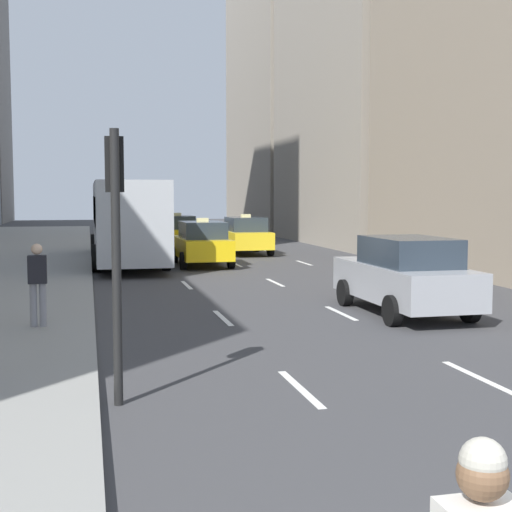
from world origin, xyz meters
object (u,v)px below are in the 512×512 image
object	(u,v)px
taxi_third	(245,235)
sedan_black_near	(405,275)
taxi_lead	(176,232)
traffic_light_pole	(115,221)
taxi_second	(202,243)
city_bus	(126,219)
pedestrian_far_walking	(38,281)

from	to	relation	value
taxi_third	sedan_black_near	world-z (taller)	taxi_third
taxi_lead	traffic_light_pole	size ratio (longest dim) A/B	1.22
taxi_third	taxi_second	bearing A→B (deg)	-119.45
traffic_light_pole	taxi_lead	bearing A→B (deg)	81.43
taxi_second	taxi_third	size ratio (longest dim) A/B	1.00
city_bus	traffic_light_pole	xyz separation A→B (m)	(-1.14, -19.79, 0.62)
sedan_black_near	traffic_light_pole	world-z (taller)	traffic_light_pole
taxi_third	traffic_light_pole	bearing A→B (deg)	-106.40
sedan_black_near	taxi_second	bearing A→B (deg)	102.83
taxi_third	traffic_light_pole	distance (m)	23.96
taxi_second	sedan_black_near	xyz separation A→B (m)	(2.80, -12.29, 0.03)
taxi_lead	city_bus	size ratio (longest dim) A/B	0.38
taxi_lead	taxi_third	bearing A→B (deg)	-49.37
taxi_third	city_bus	world-z (taller)	city_bus
taxi_second	taxi_third	distance (m)	5.70
taxi_lead	pedestrian_far_walking	xyz separation A→B (m)	(-5.29, -21.03, 0.19)
sedan_black_near	city_bus	xyz separation A→B (m)	(-5.61, 14.11, 0.88)
sedan_black_near	city_bus	distance (m)	15.21
taxi_lead	city_bus	distance (m)	7.06
traffic_light_pole	taxi_second	bearing A→B (deg)	77.61
sedan_black_near	pedestrian_far_walking	distance (m)	8.11
taxi_second	city_bus	size ratio (longest dim) A/B	0.38
sedan_black_near	pedestrian_far_walking	bearing A→B (deg)	-176.33
taxi_lead	taxi_second	bearing A→B (deg)	-90.00
taxi_third	pedestrian_far_walking	xyz separation A→B (m)	(-8.09, -17.77, 0.19)
city_bus	sedan_black_near	bearing A→B (deg)	-68.30
pedestrian_far_walking	traffic_light_pole	world-z (taller)	traffic_light_pole
taxi_lead	taxi_third	distance (m)	4.30
taxi_third	traffic_light_pole	size ratio (longest dim) A/B	1.22
traffic_light_pole	city_bus	bearing A→B (deg)	86.71
taxi_lead	taxi_third	size ratio (longest dim) A/B	1.00
taxi_second	traffic_light_pole	bearing A→B (deg)	-102.39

